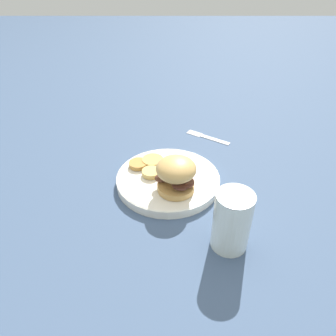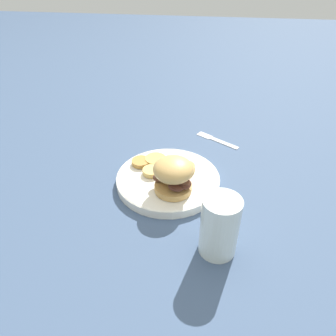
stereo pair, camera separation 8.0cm
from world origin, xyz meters
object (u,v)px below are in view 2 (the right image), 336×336
dinner_plate (168,179)px  drinking_glass (219,226)px  fork (217,140)px  sandwich (174,175)px

dinner_plate → drinking_glass: bearing=-58.0°
fork → sandwich: bearing=-110.2°
sandwich → dinner_plate: bearing=110.6°
sandwich → fork: bearing=69.8°
dinner_plate → fork: bearing=61.7°
sandwich → fork: sandwich is taller
fork → drinking_glass: size_ratio=1.00×
fork → drinking_glass: (0.00, -0.42, 0.06)m
dinner_plate → fork: 0.26m
sandwich → drinking_glass: size_ratio=0.77×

